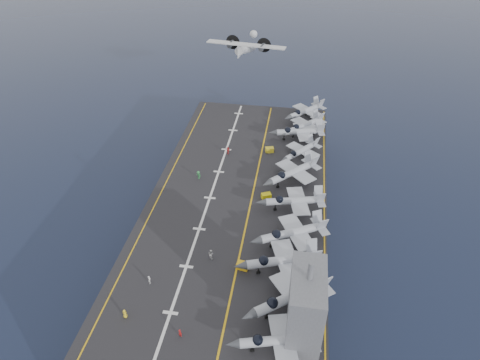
# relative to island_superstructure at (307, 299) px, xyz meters

# --- Properties ---
(ground) EXTENTS (500.00, 500.00, 0.00)m
(ground) POSITION_rel_island_superstructure_xyz_m (-15.00, 30.00, -17.90)
(ground) COLOR #142135
(ground) RESTS_ON ground
(hull) EXTENTS (36.00, 90.00, 10.00)m
(hull) POSITION_rel_island_superstructure_xyz_m (-15.00, 30.00, -12.90)
(hull) COLOR #56595E
(hull) RESTS_ON ground
(flight_deck) EXTENTS (38.00, 92.00, 0.40)m
(flight_deck) POSITION_rel_island_superstructure_xyz_m (-15.00, 30.00, -7.70)
(flight_deck) COLOR black
(flight_deck) RESTS_ON hull
(foul_line) EXTENTS (0.35, 90.00, 0.02)m
(foul_line) POSITION_rel_island_superstructure_xyz_m (-12.00, 30.00, -7.48)
(foul_line) COLOR gold
(foul_line) RESTS_ON flight_deck
(landing_centerline) EXTENTS (0.50, 90.00, 0.02)m
(landing_centerline) POSITION_rel_island_superstructure_xyz_m (-21.00, 30.00, -7.48)
(landing_centerline) COLOR silver
(landing_centerline) RESTS_ON flight_deck
(deck_edge_port) EXTENTS (0.25, 90.00, 0.02)m
(deck_edge_port) POSITION_rel_island_superstructure_xyz_m (-32.00, 30.00, -7.48)
(deck_edge_port) COLOR gold
(deck_edge_port) RESTS_ON flight_deck
(deck_edge_stbd) EXTENTS (0.25, 90.00, 0.02)m
(deck_edge_stbd) POSITION_rel_island_superstructure_xyz_m (3.50, 30.00, -7.48)
(deck_edge_stbd) COLOR gold
(deck_edge_stbd) RESTS_ON flight_deck
(island_superstructure) EXTENTS (5.00, 10.00, 15.00)m
(island_superstructure) POSITION_rel_island_superstructure_xyz_m (0.00, 0.00, 0.00)
(island_superstructure) COLOR #56595E
(island_superstructure) RESTS_ON flight_deck
(fighter_jet_0) EXTENTS (15.37, 12.11, 4.71)m
(fighter_jet_0) POSITION_rel_island_superstructure_xyz_m (-3.50, -3.75, -5.15)
(fighter_jet_0) COLOR #8C929B
(fighter_jet_0) RESTS_ON flight_deck
(fighter_jet_1) EXTENTS (18.87, 17.79, 5.46)m
(fighter_jet_1) POSITION_rel_island_superstructure_xyz_m (-2.14, 4.07, -4.77)
(fighter_jet_1) COLOR gray
(fighter_jet_1) RESTS_ON flight_deck
(fighter_jet_2) EXTENTS (17.74, 14.57, 5.30)m
(fighter_jet_2) POSITION_rel_island_superstructure_xyz_m (-4.05, 11.78, -4.85)
(fighter_jet_2) COLOR gray
(fighter_jet_2) RESTS_ON flight_deck
(fighter_jet_3) EXTENTS (18.05, 15.84, 5.25)m
(fighter_jet_3) POSITION_rel_island_superstructure_xyz_m (-2.68, 19.15, -4.87)
(fighter_jet_3) COLOR #929AA1
(fighter_jet_3) RESTS_ON flight_deck
(fighter_jet_4) EXTENTS (15.90, 12.39, 4.90)m
(fighter_jet_4) POSITION_rel_island_superstructure_xyz_m (-2.87, 28.96, -5.05)
(fighter_jet_4) COLOR gray
(fighter_jet_4) RESTS_ON flight_deck
(fighter_jet_5) EXTENTS (17.91, 17.84, 5.27)m
(fighter_jet_5) POSITION_rel_island_superstructure_xyz_m (-3.75, 38.96, -4.87)
(fighter_jet_5) COLOR #9299A1
(fighter_jet_5) RESTS_ON flight_deck
(fighter_jet_6) EXTENTS (14.67, 15.33, 4.45)m
(fighter_jet_6) POSITION_rel_island_superstructure_xyz_m (-2.31, 48.82, -5.28)
(fighter_jet_6) COLOR #91999F
(fighter_jet_6) RESTS_ON flight_deck
(fighter_jet_7) EXTENTS (16.21, 12.64, 5.00)m
(fighter_jet_7) POSITION_rel_island_superstructure_xyz_m (-3.01, 57.92, -5.00)
(fighter_jet_7) COLOR #9AA3A9
(fighter_jet_7) RESTS_ON flight_deck
(fighter_jet_8) EXTENTS (16.44, 16.54, 4.86)m
(fighter_jet_8) POSITION_rel_island_superstructure_xyz_m (-1.85, 61.57, -5.07)
(fighter_jet_8) COLOR #A1AAB2
(fighter_jet_8) RESTS_ON flight_deck
(tow_cart_a) EXTENTS (2.28, 1.69, 1.25)m
(tow_cart_a) POSITION_rel_island_superstructure_xyz_m (-10.98, 11.21, -6.88)
(tow_cart_a) COLOR gold
(tow_cart_a) RESTS_ON flight_deck
(tow_cart_b) EXTENTS (2.37, 2.03, 1.20)m
(tow_cart_b) POSITION_rel_island_superstructure_xyz_m (-8.92, 31.79, -6.90)
(tow_cart_b) COLOR #D2C10D
(tow_cart_b) RESTS_ON flight_deck
(tow_cart_c) EXTENTS (2.29, 1.80, 1.21)m
(tow_cart_c) POSITION_rel_island_superstructure_xyz_m (-10.07, 50.62, -6.89)
(tow_cart_c) COLOR gold
(tow_cart_c) RESTS_ON flight_deck
(crew_0) EXTENTS (1.17, 0.95, 1.69)m
(crew_0) POSITION_rel_island_superstructure_xyz_m (-27.82, -1.86, -6.65)
(crew_0) COLOR yellow
(crew_0) RESTS_ON flight_deck
(crew_1) EXTENTS (0.87, 1.14, 1.70)m
(crew_1) POSITION_rel_island_superstructure_xyz_m (-26.21, 5.39, -6.65)
(crew_1) COLOR silver
(crew_1) RESTS_ON flight_deck
(crew_3) EXTENTS (1.45, 1.35, 2.01)m
(crew_3) POSITION_rel_island_superstructure_xyz_m (-25.05, 36.65, -6.50)
(crew_3) COLOR #2D8A41
(crew_3) RESTS_ON flight_deck
(crew_4) EXTENTS (1.25, 0.84, 2.05)m
(crew_4) POSITION_rel_island_superstructure_xyz_m (-20.25, 48.10, -6.48)
(crew_4) COLOR red
(crew_4) RESTS_ON flight_deck
(crew_6) EXTENTS (1.16, 0.97, 1.64)m
(crew_6) POSITION_rel_island_superstructure_xyz_m (-18.29, -3.85, -6.68)
(crew_6) COLOR #B21919
(crew_6) RESTS_ON flight_deck
(crew_7) EXTENTS (1.46, 1.37, 2.03)m
(crew_7) POSITION_rel_island_superstructure_xyz_m (-17.04, 12.75, -6.48)
(crew_7) COLOR silver
(crew_7) RESTS_ON flight_deck
(transport_plane) EXTENTS (27.37, 20.50, 5.97)m
(transport_plane) POSITION_rel_island_superstructure_xyz_m (-22.07, 91.38, 4.12)
(transport_plane) COLOR silver
(fighter_jet_9) EXTENTS (16.44, 16.54, 4.86)m
(fighter_jet_9) POSITION_rel_island_superstructure_xyz_m (-1.85, 70.07, -5.07)
(fighter_jet_9) COLOR #A1AAB2
(fighter_jet_9) RESTS_ON flight_deck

